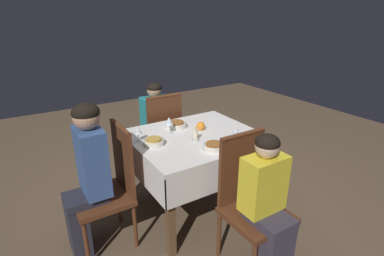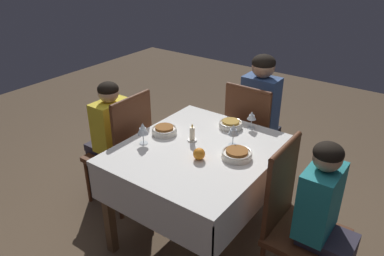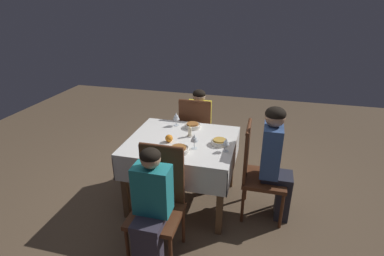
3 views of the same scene
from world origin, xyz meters
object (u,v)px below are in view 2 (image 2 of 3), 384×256
(bowl_north, at_px, (237,154))
(bowl_south, at_px, (164,130))
(wine_glass_north, at_px, (233,130))
(candle_centerpiece, at_px, (192,135))
(chair_south, at_px, (124,148))
(wine_glass_west, at_px, (252,116))
(person_child_teal, at_px, (326,221))
(dining_table, at_px, (198,162))
(person_adult_denim, at_px, (262,112))
(person_child_yellow, at_px, (108,136))
(orange_fruit, at_px, (199,154))
(chair_west, at_px, (252,135))
(chair_north, at_px, (296,218))
(wine_glass_south, at_px, (143,129))
(bowl_west, at_px, (231,124))

(bowl_north, relative_size, bowl_south, 1.09)
(wine_glass_north, xyz_separation_m, candle_centerpiece, (0.11, -0.26, -0.07))
(bowl_south, relative_size, candle_centerpiece, 1.40)
(chair_south, relative_size, wine_glass_west, 7.49)
(person_child_teal, height_order, candle_centerpiece, person_child_teal)
(dining_table, distance_m, wine_glass_west, 0.54)
(person_adult_denim, xyz_separation_m, person_child_yellow, (0.97, -0.90, -0.10))
(person_adult_denim, xyz_separation_m, wine_glass_west, (0.47, 0.14, 0.18))
(bowl_north, distance_m, orange_fruit, 0.24)
(person_child_yellow, bearing_deg, bowl_south, 94.49)
(person_child_yellow, relative_size, wine_glass_north, 6.87)
(chair_west, distance_m, chair_north, 1.07)
(chair_north, bearing_deg, person_adult_denim, 36.80)
(candle_centerpiece, bearing_deg, orange_fruit, 46.11)
(dining_table, bearing_deg, wine_glass_north, 136.78)
(person_child_teal, height_order, orange_fruit, person_child_teal)
(dining_table, relative_size, bowl_north, 5.62)
(wine_glass_north, bearing_deg, dining_table, -43.22)
(chair_south, distance_m, wine_glass_north, 0.97)
(wine_glass_south, bearing_deg, candle_centerpiece, 132.36)
(wine_glass_south, bearing_deg, dining_table, 115.74)
(chair_west, relative_size, candle_centerpiece, 7.73)
(person_adult_denim, bearing_deg, person_child_yellow, 47.16)
(person_child_yellow, bearing_deg, dining_table, 90.84)
(person_adult_denim, bearing_deg, wine_glass_west, 106.17)
(person_child_teal, xyz_separation_m, orange_fruit, (0.11, -0.81, 0.21))
(wine_glass_west, height_order, bowl_north, wine_glass_west)
(chair_north, distance_m, bowl_north, 0.53)
(chair_south, bearing_deg, wine_glass_south, 67.66)
(chair_north, height_order, wine_glass_west, chair_north)
(chair_south, distance_m, bowl_north, 1.03)
(dining_table, distance_m, bowl_west, 0.42)
(bowl_west, bearing_deg, wine_glass_north, 33.92)
(person_child_yellow, bearing_deg, chair_south, 90.00)
(chair_west, relative_size, chair_south, 1.00)
(wine_glass_south, bearing_deg, wine_glass_north, 123.77)
(person_child_teal, height_order, person_child_yellow, person_child_teal)
(bowl_north, height_order, orange_fruit, orange_fruit)
(bowl_west, bearing_deg, bowl_north, 35.99)
(chair_north, distance_m, candle_centerpiece, 0.87)
(person_child_teal, bearing_deg, chair_south, 90.26)
(wine_glass_west, bearing_deg, chair_south, -60.19)
(person_child_yellow, bearing_deg, candle_centerpiece, 95.25)
(bowl_north, relative_size, candle_centerpiece, 1.52)
(person_child_teal, bearing_deg, candle_centerpiece, 86.19)
(bowl_west, distance_m, candle_centerpiece, 0.36)
(chair_west, xyz_separation_m, person_child_teal, (0.80, 0.89, 0.06))
(wine_glass_south, height_order, orange_fruit, wine_glass_south)
(person_child_yellow, height_order, bowl_south, person_child_yellow)
(chair_south, height_order, bowl_south, chair_south)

